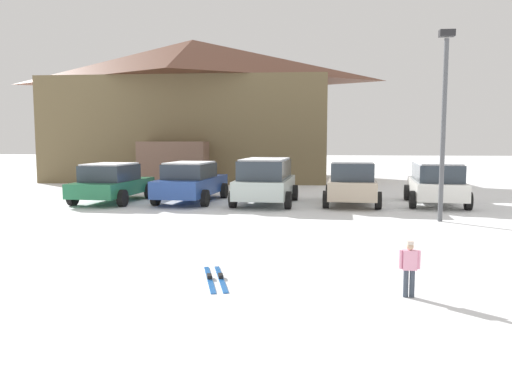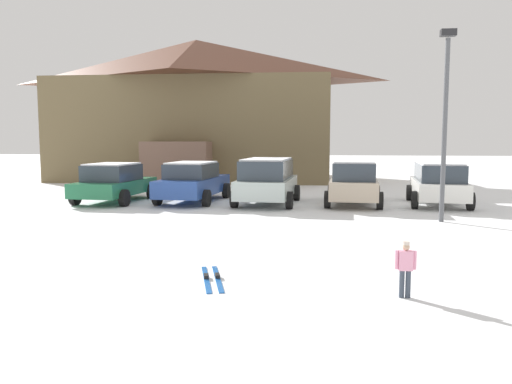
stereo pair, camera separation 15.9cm
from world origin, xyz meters
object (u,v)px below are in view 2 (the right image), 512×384
(parked_silver_wagon, at_px, (267,180))
(parked_white_suv, at_px, (438,182))
(pair_of_skis, at_px, (212,278))
(lamp_post, at_px, (445,115))
(parked_beige_suv, at_px, (354,181))
(parked_blue_hatchback, at_px, (193,181))
(skier_child_in_pink_snowsuit, at_px, (405,266))
(parked_green_coupe, at_px, (114,182))
(ski_lodge, at_px, (197,109))

(parked_silver_wagon, xyz_separation_m, parked_white_suv, (6.49, 0.42, -0.06))
(parked_white_suv, relative_size, pair_of_skis, 2.58)
(parked_silver_wagon, relative_size, pair_of_skis, 2.57)
(lamp_post, bearing_deg, parked_silver_wagon, 147.19)
(parked_beige_suv, relative_size, parked_white_suv, 0.96)
(parked_blue_hatchback, distance_m, parked_beige_suv, 6.33)
(parked_blue_hatchback, xyz_separation_m, parked_beige_suv, (6.33, -0.20, 0.09))
(parked_silver_wagon, xyz_separation_m, parked_beige_suv, (3.31, 0.20, -0.04))
(parked_blue_hatchback, height_order, parked_beige_suv, parked_beige_suv)
(skier_child_in_pink_snowsuit, bearing_deg, parked_blue_hatchback, 117.94)
(parked_beige_suv, distance_m, parked_white_suv, 3.19)
(parked_silver_wagon, bearing_deg, parked_green_coupe, -179.82)
(parked_blue_hatchback, relative_size, pair_of_skis, 2.78)
(ski_lodge, xyz_separation_m, parked_white_suv, (12.19, -12.16, -3.58))
(skier_child_in_pink_snowsuit, bearing_deg, parked_silver_wagon, 105.75)
(parked_silver_wagon, xyz_separation_m, lamp_post, (5.63, -3.63, 2.24))
(ski_lodge, bearing_deg, skier_child_in_pink_snowsuit, -69.58)
(parked_silver_wagon, distance_m, lamp_post, 7.06)
(parked_blue_hatchback, height_order, skier_child_in_pink_snowsuit, parked_blue_hatchback)
(pair_of_skis, bearing_deg, parked_blue_hatchback, 105.26)
(ski_lodge, distance_m, parked_blue_hatchback, 12.99)
(parked_silver_wagon, height_order, parked_beige_suv, parked_silver_wagon)
(parked_green_coupe, bearing_deg, skier_child_in_pink_snowsuit, -50.41)
(parked_blue_hatchback, height_order, pair_of_skis, parked_blue_hatchback)
(parked_beige_suv, xyz_separation_m, pair_of_skis, (-3.32, -10.82, -0.89))
(ski_lodge, bearing_deg, parked_white_suv, -44.92)
(parked_blue_hatchback, bearing_deg, ski_lodge, 102.42)
(parked_green_coupe, bearing_deg, parked_silver_wagon, 0.18)
(parked_blue_hatchback, xyz_separation_m, lamp_post, (8.65, -4.03, 2.37))
(parked_silver_wagon, bearing_deg, ski_lodge, 114.39)
(parked_beige_suv, bearing_deg, ski_lodge, 126.05)
(pair_of_skis, distance_m, lamp_post, 9.53)
(parked_blue_hatchback, relative_size, parked_silver_wagon, 1.08)
(parked_green_coupe, distance_m, pair_of_skis, 12.27)
(parked_beige_suv, relative_size, skier_child_in_pink_snowsuit, 4.75)
(ski_lodge, distance_m, lamp_post, 19.81)
(ski_lodge, relative_size, skier_child_in_pink_snowsuit, 19.41)
(ski_lodge, height_order, parked_white_suv, ski_lodge)
(skier_child_in_pink_snowsuit, xyz_separation_m, pair_of_skis, (-3.20, 0.68, -0.48))
(parked_blue_hatchback, xyz_separation_m, pair_of_skis, (3.01, -11.02, -0.80))
(parked_green_coupe, xyz_separation_m, pair_of_skis, (6.13, -10.60, -0.77))
(ski_lodge, bearing_deg, pair_of_skis, -76.22)
(parked_green_coupe, distance_m, parked_blue_hatchback, 3.15)
(parked_silver_wagon, height_order, pair_of_skis, parked_silver_wagon)
(ski_lodge, relative_size, parked_silver_wagon, 3.94)
(ski_lodge, bearing_deg, parked_green_coupe, -92.01)
(parked_white_suv, bearing_deg, parked_beige_suv, -176.06)
(parked_green_coupe, distance_m, parked_white_suv, 12.64)
(lamp_post, bearing_deg, pair_of_skis, -128.89)
(parked_beige_suv, distance_m, skier_child_in_pink_snowsuit, 11.52)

